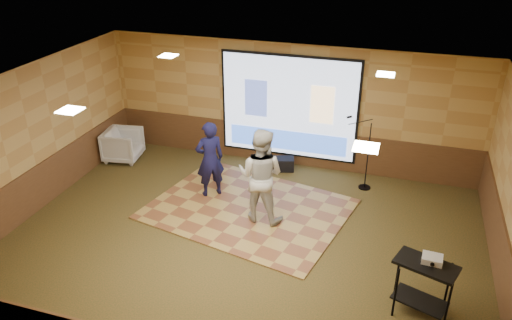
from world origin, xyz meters
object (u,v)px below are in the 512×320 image
(dance_floor, at_px, (248,209))
(projector_screen, at_px, (288,108))
(player_left, at_px, (210,159))
(mic_stand, at_px, (364,168))
(player_right, at_px, (261,175))
(duffel_bag, at_px, (283,164))
(av_table, at_px, (424,279))
(banquet_chair, at_px, (123,145))
(projector, at_px, (432,259))

(dance_floor, bearing_deg, projector_screen, 83.66)
(player_left, height_order, mic_stand, player_left)
(player_right, relative_size, duffel_bag, 3.96)
(player_left, xyz_separation_m, av_table, (4.46, -2.41, -0.22))
(projector_screen, relative_size, player_right, 1.69)
(banquet_chair, height_order, duffel_bag, banquet_chair)
(projector_screen, distance_m, projector, 5.46)
(banquet_chair, bearing_deg, projector_screen, -84.82)
(banquet_chair, distance_m, duffel_bag, 4.06)
(projector, xyz_separation_m, banquet_chair, (-7.30, 3.33, -0.61))
(dance_floor, distance_m, player_right, 1.09)
(banquet_chair, bearing_deg, projector, -123.19)
(player_right, height_order, av_table, player_right)
(duffel_bag, bearing_deg, player_left, -126.76)
(player_right, relative_size, banquet_chair, 2.26)
(av_table, bearing_deg, dance_floor, 149.29)
(projector_screen, distance_m, player_left, 2.40)
(projector_screen, relative_size, banquet_chair, 3.82)
(projector_screen, height_order, projector, projector_screen)
(projector_screen, distance_m, dance_floor, 2.75)
(projector_screen, bearing_deg, duffel_bag, -90.22)
(dance_floor, relative_size, banquet_chair, 4.53)
(dance_floor, bearing_deg, projector, -29.31)
(projector_screen, height_order, mic_stand, projector_screen)
(projector, bearing_deg, duffel_bag, 133.76)
(player_right, bearing_deg, projector_screen, -83.68)
(projector_screen, height_order, dance_floor, projector_screen)
(player_right, distance_m, banquet_chair, 4.44)
(projector_screen, xyz_separation_m, av_table, (3.23, -4.39, -0.81))
(player_left, bearing_deg, dance_floor, 121.40)
(player_right, bearing_deg, av_table, 154.20)
(player_left, height_order, projector, player_left)
(player_left, bearing_deg, projector_screen, -161.04)
(dance_floor, height_order, projector, projector)
(mic_stand, bearing_deg, player_left, 179.88)
(player_left, relative_size, av_table, 1.80)
(duffel_bag, bearing_deg, mic_stand, -9.07)
(player_right, xyz_separation_m, av_table, (3.13, -1.81, -0.35))
(dance_floor, height_order, av_table, av_table)
(projector_screen, bearing_deg, player_right, -87.85)
(projector_screen, distance_m, banquet_chair, 4.26)
(av_table, distance_m, banquet_chair, 8.00)
(projector_screen, xyz_separation_m, banquet_chair, (-4.00, -0.98, -1.08))
(player_right, bearing_deg, projector, 155.76)
(dance_floor, distance_m, av_table, 4.11)
(player_right, distance_m, av_table, 3.63)
(projector, relative_size, banquet_chair, 0.34)
(projector, xyz_separation_m, mic_stand, (-1.37, 3.67, -0.51))
(projector_screen, xyz_separation_m, player_left, (-1.23, -1.98, -0.59))
(projector_screen, distance_m, duffel_bag, 1.36)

